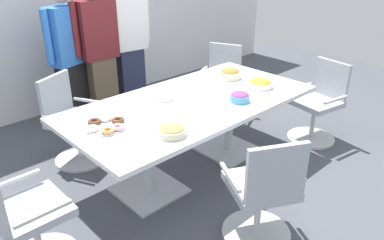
% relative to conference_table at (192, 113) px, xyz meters
% --- Properties ---
extents(ground_plane, '(10.00, 10.00, 0.01)m').
position_rel_conference_table_xyz_m(ground_plane, '(0.00, 0.00, -0.63)').
color(ground_plane, '#4C4F56').
extents(back_wall, '(8.00, 0.10, 2.80)m').
position_rel_conference_table_xyz_m(back_wall, '(0.00, 2.40, 0.77)').
color(back_wall, white).
rests_on(back_wall, ground).
extents(conference_table, '(2.40, 1.20, 0.75)m').
position_rel_conference_table_xyz_m(conference_table, '(0.00, 0.00, 0.00)').
color(conference_table, white).
rests_on(conference_table, ground).
extents(office_chair_0, '(0.73, 0.73, 0.91)m').
position_rel_conference_table_xyz_m(office_chair_0, '(-0.31, -1.08, -0.22)').
color(office_chair_0, silver).
rests_on(office_chair_0, ground).
extents(office_chair_1, '(0.63, 0.63, 0.91)m').
position_rel_conference_table_xyz_m(office_chair_1, '(1.51, -0.50, -0.22)').
color(office_chair_1, silver).
rests_on(office_chair_1, ground).
extents(office_chair_2, '(0.71, 0.71, 0.91)m').
position_rel_conference_table_xyz_m(office_chair_2, '(1.23, 0.75, -0.22)').
color(office_chair_2, silver).
rests_on(office_chair_2, ground).
extents(office_chair_3, '(0.72, 0.72, 0.91)m').
position_rel_conference_table_xyz_m(office_chair_3, '(-0.75, 0.99, -0.22)').
color(office_chair_3, silver).
rests_on(office_chair_3, ground).
extents(office_chair_4, '(0.54, 0.54, 0.91)m').
position_rel_conference_table_xyz_m(office_chair_4, '(-1.69, -0.15, -0.22)').
color(office_chair_4, silver).
rests_on(office_chair_4, ground).
extents(person_standing_0, '(0.60, 0.35, 1.72)m').
position_rel_conference_table_xyz_m(person_standing_0, '(-0.37, 1.67, 0.27)').
color(person_standing_0, black).
rests_on(person_standing_0, ground).
extents(person_standing_1, '(0.61, 0.23, 1.77)m').
position_rel_conference_table_xyz_m(person_standing_1, '(-0.04, 1.57, 0.30)').
color(person_standing_1, brown).
rests_on(person_standing_1, ground).
extents(person_standing_2, '(0.62, 0.28, 1.84)m').
position_rel_conference_table_xyz_m(person_standing_2, '(0.39, 1.57, 0.34)').
color(person_standing_2, '#232842').
rests_on(person_standing_2, ground).
extents(snack_bowl_chips_orange, '(0.26, 0.26, 0.08)m').
position_rel_conference_table_xyz_m(snack_bowl_chips_orange, '(0.76, -0.21, 0.16)').
color(snack_bowl_chips_orange, white).
rests_on(snack_bowl_chips_orange, conference_table).
extents(snack_bowl_pretzels, '(0.23, 0.23, 0.12)m').
position_rel_conference_table_xyz_m(snack_bowl_pretzels, '(0.74, 0.18, 0.18)').
color(snack_bowl_pretzels, beige).
rests_on(snack_bowl_pretzels, conference_table).
extents(snack_bowl_candy_mix, '(0.19, 0.19, 0.10)m').
position_rel_conference_table_xyz_m(snack_bowl_candy_mix, '(0.31, -0.32, 0.17)').
color(snack_bowl_candy_mix, '#4C9EC6').
rests_on(snack_bowl_candy_mix, conference_table).
extents(snack_bowl_cookies, '(0.23, 0.23, 0.08)m').
position_rel_conference_table_xyz_m(snack_bowl_cookies, '(-0.59, -0.40, 0.16)').
color(snack_bowl_cookies, beige).
rests_on(snack_bowl_cookies, conference_table).
extents(donut_platter, '(0.34, 0.33, 0.04)m').
position_rel_conference_table_xyz_m(donut_platter, '(-0.89, 0.06, 0.14)').
color(donut_platter, white).
rests_on(donut_platter, conference_table).
extents(plate_stack, '(0.18, 0.18, 0.03)m').
position_rel_conference_table_xyz_m(plate_stack, '(-0.17, 0.21, 0.14)').
color(plate_stack, white).
rests_on(plate_stack, conference_table).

